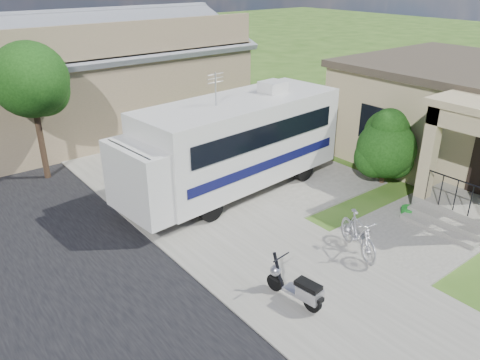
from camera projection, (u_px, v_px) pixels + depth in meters
ground at (317, 254)px, 11.76m from camera, size 120.00×120.00×0.00m
sidewalk_slab at (112, 151)px, 18.35m from camera, size 4.00×80.00×0.06m
driveway_slab at (250, 180)px, 15.81m from camera, size 7.00×6.00×0.05m
walk_slab at (420, 232)px, 12.72m from camera, size 4.00×3.00×0.05m
house at (460, 112)px, 17.05m from camera, size 9.47×7.80×3.54m
warehouse at (91, 80)px, 20.95m from camera, size 12.50×8.40×5.04m
street_tree_a at (33, 83)px, 14.82m from camera, size 2.44×2.40×4.58m
motorhome at (233, 142)px, 14.47m from camera, size 7.70×3.02×3.86m
shrub at (386, 146)px, 15.16m from camera, size 2.10×2.00×2.58m
scooter at (298, 288)px, 9.82m from camera, size 0.54×1.44×0.95m
bicycle at (358, 236)px, 11.55m from camera, size 1.12×1.80×1.05m
garden_hose at (409, 212)px, 13.61m from camera, size 0.44×0.44×0.20m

